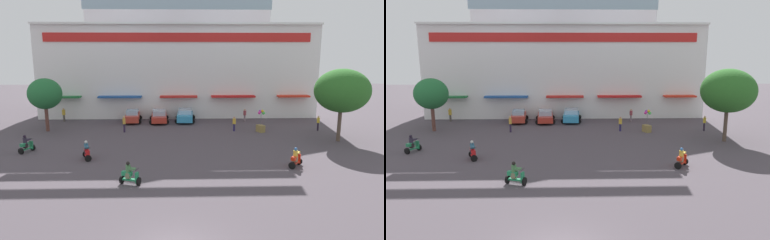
{
  "view_description": "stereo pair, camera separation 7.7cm",
  "coord_description": "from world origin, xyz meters",
  "views": [
    {
      "loc": [
        0.31,
        -13.31,
        8.5
      ],
      "look_at": [
        1.26,
        16.27,
        2.58
      ],
      "focal_mm": 32.23,
      "sensor_mm": 36.0,
      "label": 1
    },
    {
      "loc": [
        0.39,
        -13.32,
        8.5
      ],
      "look_at": [
        1.26,
        16.27,
        2.58
      ],
      "focal_mm": 32.23,
      "sensor_mm": 36.0,
      "label": 2
    }
  ],
  "objects": [
    {
      "name": "parked_car_1",
      "position": [
        -2.36,
        27.89,
        0.75
      ],
      "size": [
        2.54,
        4.42,
        1.51
      ],
      "color": "#B22E22",
      "rests_on": "ground"
    },
    {
      "name": "plaza_tree_0",
      "position": [
        -14.16,
        23.58,
        4.04
      ],
      "size": [
        3.56,
        3.27,
        5.71
      ],
      "color": "brown",
      "rests_on": "ground"
    },
    {
      "name": "pedestrian_1",
      "position": [
        -14.11,
        28.77,
        0.94
      ],
      "size": [
        0.54,
        0.54,
        1.66
      ],
      "color": "#4A4139",
      "rests_on": "ground"
    },
    {
      "name": "ground_plane",
      "position": [
        0.0,
        13.0,
        0.0
      ],
      "size": [
        128.0,
        128.0,
        0.0
      ],
      "primitive_type": "plane",
      "color": "#4B434A"
    },
    {
      "name": "scooter_rider_2",
      "position": [
        8.83,
        11.02,
        0.64
      ],
      "size": [
        1.33,
        1.44,
        1.52
      ],
      "color": "black",
      "rests_on": "ground"
    },
    {
      "name": "pedestrian_4",
      "position": [
        6.03,
        22.89,
        0.89
      ],
      "size": [
        0.42,
        0.42,
        1.58
      ],
      "color": "#25204F",
      "rests_on": "ground"
    },
    {
      "name": "colonial_building",
      "position": [
        -0.0,
        35.97,
        8.94
      ],
      "size": [
        35.59,
        16.47,
        20.28
      ],
      "color": "white",
      "rests_on": "ground"
    },
    {
      "name": "scooter_rider_3",
      "position": [
        -12.92,
        15.5,
        0.65
      ],
      "size": [
        1.04,
        1.49,
        1.55
      ],
      "color": "black",
      "rests_on": "ground"
    },
    {
      "name": "parked_car_2",
      "position": [
        0.8,
        28.23,
        0.79
      ],
      "size": [
        2.55,
        4.55,
        1.56
      ],
      "color": "#3391C5",
      "rests_on": "ground"
    },
    {
      "name": "scooter_rider_1",
      "position": [
        -7.25,
        13.38,
        0.64
      ],
      "size": [
        1.03,
        1.51,
        1.53
      ],
      "color": "black",
      "rests_on": "ground"
    },
    {
      "name": "scooter_rider_5",
      "position": [
        -3.05,
        7.97,
        0.64
      ],
      "size": [
        1.44,
        0.9,
        1.53
      ],
      "color": "black",
      "rests_on": "ground"
    },
    {
      "name": "pedestrian_3",
      "position": [
        15.19,
        22.82,
        0.95
      ],
      "size": [
        0.35,
        0.35,
        1.64
      ],
      "color": "#261D2C",
      "rests_on": "ground"
    },
    {
      "name": "balloon_vendor_cart",
      "position": [
        8.82,
        22.43,
        0.84
      ],
      "size": [
        0.91,
        1.07,
        2.47
      ],
      "color": "olive",
      "rests_on": "ground"
    },
    {
      "name": "pedestrian_0",
      "position": [
        8.09,
        27.86,
        0.91
      ],
      "size": [
        0.44,
        0.44,
        1.61
      ],
      "color": "slate",
      "rests_on": "ground"
    },
    {
      "name": "plaza_tree_1",
      "position": [
        15.41,
        18.36,
        4.86
      ],
      "size": [
        5.07,
        4.9,
        6.92
      ],
      "color": "brown",
      "rests_on": "ground"
    },
    {
      "name": "parked_car_0",
      "position": [
        -5.61,
        28.04,
        0.76
      ],
      "size": [
        2.42,
        4.19,
        1.5
      ],
      "color": "#B23629",
      "rests_on": "ground"
    },
    {
      "name": "pedestrian_2",
      "position": [
        -5.77,
        22.71,
        1.03
      ],
      "size": [
        0.44,
        0.44,
        1.77
      ],
      "color": "#2E213D",
      "rests_on": "ground"
    }
  ]
}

